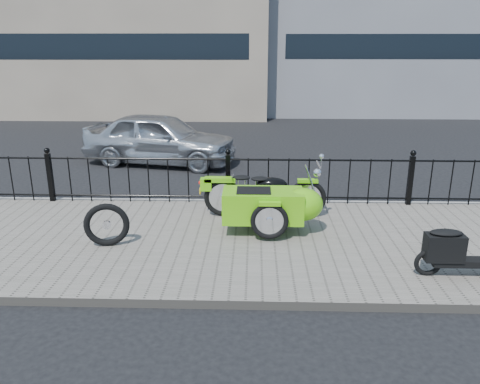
{
  "coord_description": "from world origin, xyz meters",
  "views": [
    {
      "loc": [
        0.51,
        -7.41,
        3.1
      ],
      "look_at": [
        0.28,
        -0.1,
        0.78
      ],
      "focal_mm": 35.0,
      "sensor_mm": 36.0,
      "label": 1
    }
  ],
  "objects_px": {
    "scooter": "(461,251)",
    "spare_tire": "(107,225)",
    "sedan_car": "(160,138)",
    "motorcycle_sidecar": "(273,202)"
  },
  "relations": [
    {
      "from": "motorcycle_sidecar",
      "to": "scooter",
      "type": "height_order",
      "value": "motorcycle_sidecar"
    },
    {
      "from": "sedan_car",
      "to": "motorcycle_sidecar",
      "type": "bearing_deg",
      "value": -138.23
    },
    {
      "from": "scooter",
      "to": "spare_tire",
      "type": "height_order",
      "value": "scooter"
    },
    {
      "from": "spare_tire",
      "to": "sedan_car",
      "type": "distance_m",
      "value": 5.7
    },
    {
      "from": "motorcycle_sidecar",
      "to": "sedan_car",
      "type": "bearing_deg",
      "value": 120.05
    },
    {
      "from": "spare_tire",
      "to": "sedan_car",
      "type": "bearing_deg",
      "value": 92.82
    },
    {
      "from": "scooter",
      "to": "sedan_car",
      "type": "height_order",
      "value": "sedan_car"
    },
    {
      "from": "motorcycle_sidecar",
      "to": "spare_tire",
      "type": "xyz_separation_m",
      "value": [
        -2.57,
        -0.76,
        -0.13
      ]
    },
    {
      "from": "scooter",
      "to": "spare_tire",
      "type": "xyz_separation_m",
      "value": [
        -5.0,
        0.83,
        -0.02
      ]
    },
    {
      "from": "motorcycle_sidecar",
      "to": "sedan_car",
      "type": "relative_size",
      "value": 0.56
    }
  ]
}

